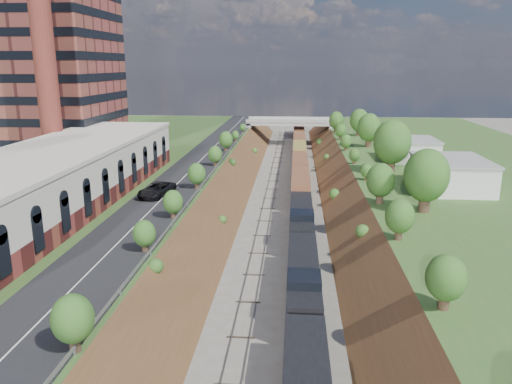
# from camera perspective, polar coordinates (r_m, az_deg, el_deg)

# --- Properties ---
(platform_left) EXTENTS (44.00, 180.00, 5.00)m
(platform_left) POSITION_cam_1_polar(r_m,az_deg,el_deg) (87.82, -18.80, 0.76)
(platform_left) COLOR #345F27
(platform_left) RESTS_ON ground
(platform_right) EXTENTS (44.00, 180.00, 5.00)m
(platform_right) POSITION_cam_1_polar(r_m,az_deg,el_deg) (86.60, 25.66, -0.09)
(platform_right) COLOR #345F27
(platform_right) RESTS_ON ground
(embankment_left) EXTENTS (10.00, 180.00, 10.00)m
(embankment_left) POSITION_cam_1_polar(r_m,az_deg,el_deg) (82.33, -4.44, -1.17)
(embankment_left) COLOR brown
(embankment_left) RESTS_ON ground
(embankment_right) EXTENTS (10.00, 180.00, 10.00)m
(embankment_right) POSITION_cam_1_polar(r_m,az_deg,el_deg) (81.90, 10.96, -1.48)
(embankment_right) COLOR brown
(embankment_right) RESTS_ON ground
(rail_left_track) EXTENTS (1.58, 180.00, 0.18)m
(rail_left_track) POSITION_cam_1_polar(r_m,az_deg,el_deg) (81.44, 1.41, -1.24)
(rail_left_track) COLOR gray
(rail_left_track) RESTS_ON ground
(rail_right_track) EXTENTS (1.58, 180.00, 0.18)m
(rail_right_track) POSITION_cam_1_polar(r_m,az_deg,el_deg) (81.34, 5.07, -1.32)
(rail_right_track) COLOR gray
(rail_right_track) RESTS_ON ground
(road) EXTENTS (8.00, 180.00, 0.10)m
(road) POSITION_cam_1_polar(r_m,az_deg,el_deg) (81.94, -7.62, 2.30)
(road) COLOR black
(road) RESTS_ON platform_left
(guardrail) EXTENTS (0.10, 171.00, 0.70)m
(guardrail) POSITION_cam_1_polar(r_m,az_deg,el_deg) (80.89, -4.81, 2.58)
(guardrail) COLOR #99999E
(guardrail) RESTS_ON platform_left
(commercial_building) EXTENTS (14.30, 62.30, 7.00)m
(commercial_building) POSITION_cam_1_polar(r_m,az_deg,el_deg) (65.05, -22.66, 1.26)
(commercial_building) COLOR maroon
(commercial_building) RESTS_ON platform_left
(highrise_tower) EXTENTS (22.00, 22.00, 53.90)m
(highrise_tower) POSITION_cam_1_polar(r_m,az_deg,el_deg) (101.75, -23.53, 19.39)
(highrise_tower) COLOR brown
(highrise_tower) RESTS_ON platform_left
(smokestack) EXTENTS (3.20, 3.20, 40.00)m
(smokestack) POSITION_cam_1_polar(r_m,az_deg,el_deg) (83.34, -23.15, 15.33)
(smokestack) COLOR maroon
(smokestack) RESTS_ON platform_left
(overpass) EXTENTS (24.50, 8.30, 7.40)m
(overpass) POSITION_cam_1_polar(r_m,az_deg,el_deg) (141.36, 3.89, 7.42)
(overpass) COLOR gray
(overpass) RESTS_ON ground
(white_building_near) EXTENTS (9.00, 12.00, 4.00)m
(white_building_near) POSITION_cam_1_polar(r_m,az_deg,el_deg) (75.16, 21.39, 1.85)
(white_building_near) COLOR silver
(white_building_near) RESTS_ON platform_right
(white_building_far) EXTENTS (8.00, 10.00, 3.60)m
(white_building_far) POSITION_cam_1_polar(r_m,az_deg,el_deg) (95.98, 17.42, 4.60)
(white_building_far) COLOR silver
(white_building_far) RESTS_ON platform_right
(tree_right_large) EXTENTS (5.25, 5.25, 7.61)m
(tree_right_large) POSITION_cam_1_polar(r_m,az_deg,el_deg) (61.62, 18.91, 1.76)
(tree_right_large) COLOR #473323
(tree_right_large) RESTS_ON platform_right
(tree_left_crest) EXTENTS (2.45, 2.45, 3.55)m
(tree_left_crest) POSITION_cam_1_polar(r_m,az_deg,el_deg) (43.28, -13.90, -6.34)
(tree_left_crest) COLOR #473323
(tree_left_crest) RESTS_ON platform_left
(freight_train) EXTENTS (2.97, 151.50, 4.55)m
(freight_train) POSITION_cam_1_polar(r_m,az_deg,el_deg) (97.00, 5.04, 2.76)
(freight_train) COLOR black
(freight_train) RESTS_ON ground
(suv) EXTENTS (4.42, 6.97, 1.79)m
(suv) POSITION_cam_1_polar(r_m,az_deg,el_deg) (67.08, -11.29, 0.27)
(suv) COLOR black
(suv) RESTS_ON road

